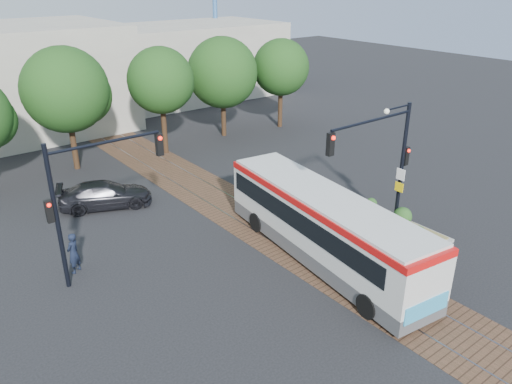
# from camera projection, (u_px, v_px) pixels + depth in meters

# --- Properties ---
(ground) EXTENTS (120.00, 120.00, 0.00)m
(ground) POSITION_uv_depth(u_px,v_px,m) (309.00, 251.00, 22.56)
(ground) COLOR black
(ground) RESTS_ON ground
(trackbed) EXTENTS (3.60, 40.00, 0.02)m
(trackbed) POSITION_uv_depth(u_px,v_px,m) (255.00, 220.00, 25.43)
(trackbed) COLOR #503424
(trackbed) RESTS_ON ground
(tree_row) EXTENTS (26.40, 5.60, 7.67)m
(tree_row) POSITION_uv_depth(u_px,v_px,m) (154.00, 83.00, 33.10)
(tree_row) COLOR #382314
(tree_row) RESTS_ON ground
(warehouses) EXTENTS (40.00, 13.00, 8.00)m
(warehouses) POSITION_uv_depth(u_px,v_px,m) (66.00, 74.00, 41.40)
(warehouses) COLOR #ADA899
(warehouses) RESTS_ON ground
(city_bus) EXTENTS (3.84, 11.71, 3.08)m
(city_bus) POSITION_uv_depth(u_px,v_px,m) (323.00, 223.00, 21.35)
(city_bus) COLOR #444447
(city_bus) RESTS_ON ground
(traffic_island) EXTENTS (2.20, 5.20, 1.13)m
(traffic_island) POSITION_uv_depth(u_px,v_px,m) (393.00, 222.00, 24.50)
(traffic_island) COLOR gray
(traffic_island) RESTS_ON ground
(signal_pole_main) EXTENTS (5.49, 0.46, 6.00)m
(signal_pole_main) POSITION_uv_depth(u_px,v_px,m) (388.00, 151.00, 22.48)
(signal_pole_main) COLOR black
(signal_pole_main) RESTS_ON ground
(signal_pole_left) EXTENTS (4.99, 0.34, 6.00)m
(signal_pole_left) POSITION_uv_depth(u_px,v_px,m) (83.00, 191.00, 19.14)
(signal_pole_left) COLOR black
(signal_pole_left) RESTS_ON ground
(officer) EXTENTS (0.78, 0.73, 1.80)m
(officer) POSITION_uv_depth(u_px,v_px,m) (73.00, 253.00, 20.66)
(officer) COLOR black
(officer) RESTS_ON ground
(parked_car) EXTENTS (5.20, 3.60, 1.40)m
(parked_car) POSITION_uv_depth(u_px,v_px,m) (105.00, 195.00, 26.59)
(parked_car) COLOR black
(parked_car) RESTS_ON ground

